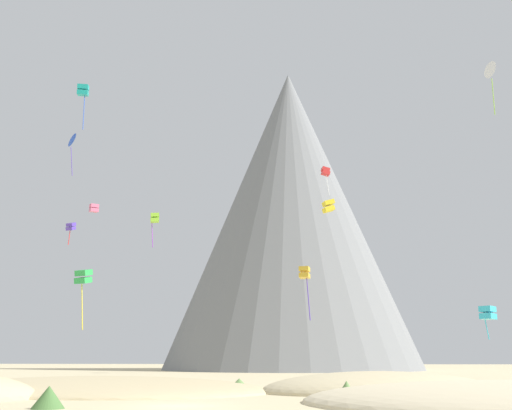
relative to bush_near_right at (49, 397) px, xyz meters
The scene contains 18 objects.
ground_plane 5.91m from the bush_near_right, 20.62° to the left, with size 400.00×400.00×0.00m, color beige.
dune_foreground_left 15.50m from the bush_near_right, 101.60° to the left, with size 25.11×19.08×1.96m, color #C6B284.
dune_back_low 21.91m from the bush_near_right, 42.07° to the left, with size 16.00×10.55×2.79m, color #CCBA8E.
bush_near_right is the anchor object (origin of this frame).
bush_far_left 15.07m from the bush_near_right, 24.09° to the left, with size 1.40×1.40×1.06m, color #668C4C.
bush_near_left 16.61m from the bush_near_right, 65.85° to the left, with size 1.90×1.90×0.88m, color #668C4C.
rock_massif 97.02m from the bush_near_right, 85.49° to the left, with size 60.32×60.32×62.07m.
kite_lime_mid 37.55m from the bush_near_right, 98.20° to the left, with size 1.13×1.11×3.72m.
kite_indigo_mid 43.06m from the bush_near_right, 112.82° to the left, with size 0.97×1.03×2.67m.
kite_blue_high 52.75m from the bush_near_right, 113.83° to the left, with size 1.86×1.83×5.69m.
kite_cyan_low 38.80m from the bush_near_right, 45.32° to the left, with size 1.56×1.57×2.86m.
kite_green_low 23.95m from the bush_near_right, 109.00° to the left, with size 1.32×1.37×5.10m.
kite_rainbow_mid 67.00m from the bush_near_right, 110.14° to the left, with size 1.71×1.71×1.27m.
kite_gold_low 26.67m from the bush_near_right, 63.52° to the left, with size 0.96×0.98×4.44m.
kite_white_high 55.45m from the bush_near_right, 46.82° to the left, with size 1.17×1.90×6.10m.
kite_teal_high 43.10m from the bush_near_right, 112.38° to the left, with size 1.36×1.42×5.21m.
kite_red_high 69.04m from the bush_near_right, 77.16° to the left, with size 1.51×1.44×4.50m.
kite_yellow_mid 33.69m from the bush_near_right, 63.25° to the left, with size 1.25×1.19×1.26m.
Camera 1 is at (6.91, -29.78, 2.25)m, focal length 42.34 mm.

